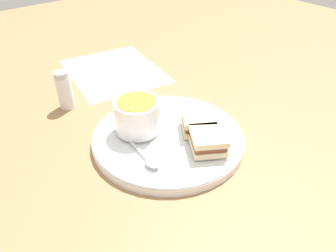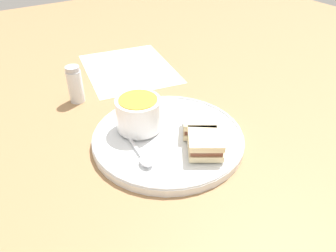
# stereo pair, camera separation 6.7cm
# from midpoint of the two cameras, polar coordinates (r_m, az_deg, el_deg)

# --- Properties ---
(ground_plane) EXTENTS (2.40, 2.40, 0.00)m
(ground_plane) POSITION_cam_midpoint_polar(r_m,az_deg,el_deg) (0.69, 2.77, -2.77)
(ground_plane) COLOR #9E754C
(plate) EXTENTS (0.32, 0.32, 0.02)m
(plate) POSITION_cam_midpoint_polar(r_m,az_deg,el_deg) (0.69, 2.79, -2.07)
(plate) COLOR white
(plate) RESTS_ON ground_plane
(soup_bowl) EXTENTS (0.09, 0.09, 0.07)m
(soup_bowl) POSITION_cam_midpoint_polar(r_m,az_deg,el_deg) (0.68, -2.32, 2.14)
(soup_bowl) COLOR white
(soup_bowl) RESTS_ON plate
(spoon) EXTENTS (0.03, 0.12, 0.01)m
(spoon) POSITION_cam_midpoint_polar(r_m,az_deg,el_deg) (0.61, -1.03, -5.82)
(spoon) COLOR silver
(spoon) RESTS_ON plate
(sandwich_half_near) EXTENTS (0.09, 0.09, 0.04)m
(sandwich_half_near) POSITION_cam_midpoint_polar(r_m,az_deg,el_deg) (0.63, 9.53, -3.14)
(sandwich_half_near) COLOR beige
(sandwich_half_near) RESTS_ON plate
(sandwich_half_far) EXTENTS (0.09, 0.10, 0.04)m
(sandwich_half_far) POSITION_cam_midpoint_polar(r_m,az_deg,el_deg) (0.68, 8.30, 0.21)
(sandwich_half_far) COLOR beige
(sandwich_half_far) RESTS_ON plate
(salt_shaker) EXTENTS (0.04, 0.04, 0.09)m
(salt_shaker) POSITION_cam_midpoint_polar(r_m,az_deg,el_deg) (0.83, -13.66, 6.96)
(salt_shaker) COLOR silver
(salt_shaker) RESTS_ON ground_plane
(menu_sheet) EXTENTS (0.29, 0.34, 0.00)m
(menu_sheet) POSITION_cam_midpoint_polar(r_m,az_deg,el_deg) (1.00, -4.89, 9.91)
(menu_sheet) COLOR white
(menu_sheet) RESTS_ON ground_plane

